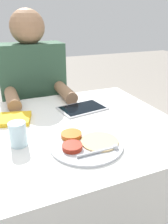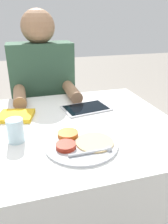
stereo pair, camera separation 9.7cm
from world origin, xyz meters
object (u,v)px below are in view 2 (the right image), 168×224
person_diner (44,110)px  drinking_glass (15,131)px  tablet_device (86,108)px  thali_tray (80,143)px  red_notebook (16,116)px

person_diner → drinking_glass: person_diner is taller
tablet_device → person_diner: 0.49m
thali_tray → person_diner: 0.77m
person_diner → drinking_glass: bearing=-104.8°
red_notebook → tablet_device: 0.36m
person_diner → tablet_device: bearing=-66.8°
drinking_glass → red_notebook: bearing=90.7°
red_notebook → tablet_device: bearing=1.7°
tablet_device → person_diner: person_diner is taller
thali_tray → person_diner: size_ratio=0.23×
person_diner → thali_tray: bearing=-85.6°
thali_tray → red_notebook: 0.40m
tablet_device → drinking_glass: (-0.35, -0.24, 0.04)m
thali_tray → person_diner: bearing=94.4°
thali_tray → tablet_device: thali_tray is taller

